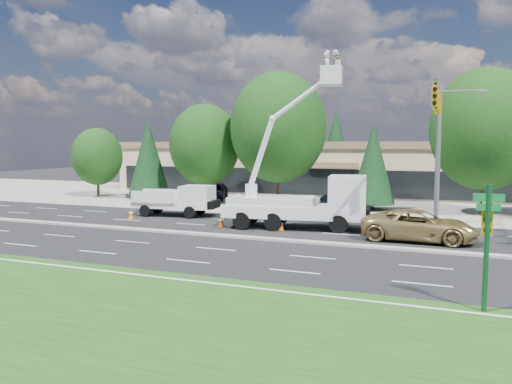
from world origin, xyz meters
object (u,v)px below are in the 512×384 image
at_px(street_sign_pole, 487,234).
at_px(utility_pickup, 179,203).
at_px(bucket_truck, 307,192).
at_px(signal_mast, 438,131).
at_px(minivan, 419,226).

bearing_deg(street_sign_pole, utility_pickup, 143.22).
xyz_separation_m(street_sign_pole, bucket_truck, (-9.42, 12.73, -0.14)).
xyz_separation_m(signal_mast, minivan, (-0.70, -4.24, -5.21)).
bearing_deg(utility_pickup, minivan, -19.33).
height_order(signal_mast, bucket_truck, bucket_truck).
distance_m(utility_pickup, bucket_truck, 10.46).
distance_m(bucket_truck, minivan, 7.07).
bearing_deg(signal_mast, street_sign_pole, -82.73).
distance_m(signal_mast, minivan, 6.76).
relative_size(street_sign_pole, minivan, 0.66).
bearing_deg(bucket_truck, street_sign_pole, -62.39).
height_order(street_sign_pole, utility_pickup, street_sign_pole).
relative_size(bucket_truck, minivan, 1.78).
relative_size(street_sign_pole, bucket_truck, 0.37).
xyz_separation_m(bucket_truck, minivan, (6.75, -1.52, -1.46)).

